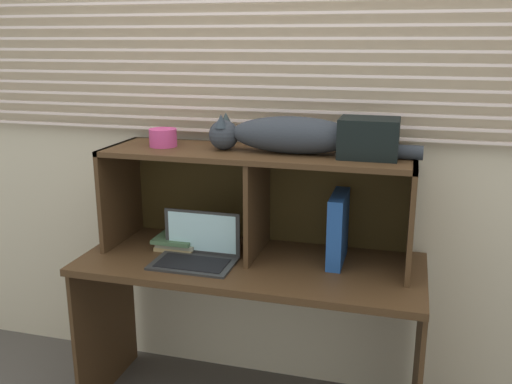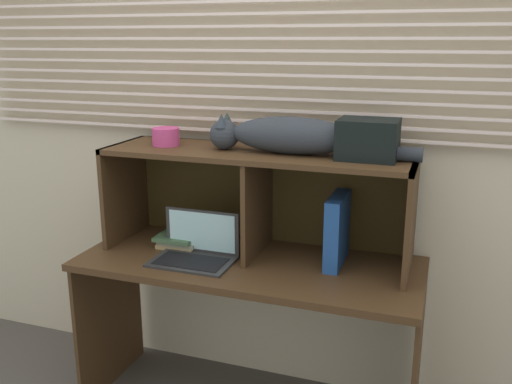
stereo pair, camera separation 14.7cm
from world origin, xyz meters
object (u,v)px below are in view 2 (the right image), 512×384
at_px(book_stack, 184,238).
at_px(laptop, 195,251).
at_px(small_basket, 166,137).
at_px(cat, 287,136).
at_px(binder_upright, 337,230).
at_px(storage_box, 368,139).

bearing_deg(book_stack, laptop, -49.82).
height_order(laptop, small_basket, small_basket).
height_order(cat, binder_upright, cat).
bearing_deg(cat, book_stack, 179.71).
relative_size(laptop, small_basket, 2.84).
height_order(small_basket, storage_box, storage_box).
distance_m(book_stack, small_basket, 0.46).
bearing_deg(book_stack, storage_box, -0.17).
distance_m(binder_upright, book_stack, 0.71).
height_order(book_stack, small_basket, small_basket).
xyz_separation_m(cat, small_basket, (-0.55, 0.00, -0.03)).
relative_size(book_stack, small_basket, 1.98).
height_order(cat, small_basket, cat).
xyz_separation_m(binder_upright, book_stack, (-0.70, 0.00, -0.12)).
distance_m(binder_upright, storage_box, 0.39).
bearing_deg(cat, binder_upright, 0.00).
bearing_deg(storage_box, small_basket, 180.00).
bearing_deg(book_stack, binder_upright, -0.20).
bearing_deg(cat, laptop, -155.80).
xyz_separation_m(laptop, small_basket, (-0.20, 0.16, 0.44)).
bearing_deg(storage_box, binder_upright, 180.00).
bearing_deg(laptop, book_stack, 130.18).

